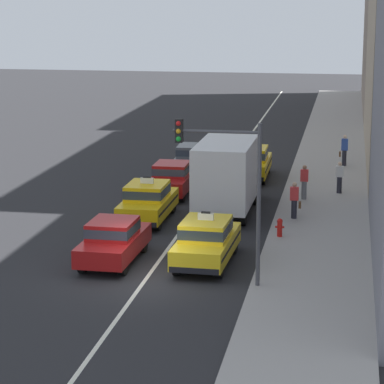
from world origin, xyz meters
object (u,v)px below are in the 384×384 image
Objects in this scene: sedan_left_third at (172,178)px; pedestrian_trailing at (304,182)px; taxi_right_nearest at (206,240)px; taxi_left_second at (148,201)px; pedestrian_near_crosswalk at (340,177)px; pedestrian_mid_block at (344,150)px; pedestrian_by_storefront at (295,200)px; sedan_left_fourth at (193,158)px; sedan_left_nearest at (113,240)px; taxi_right_third at (251,162)px; traffic_light_pole at (229,174)px; box_truck_right_second at (229,172)px; fire_hydrant at (280,227)px.

sedan_left_third is 6.32m from pedestrian_trailing.
sedan_left_third is at bearing 107.32° from taxi_right_nearest.
pedestrian_near_crosswalk is at bearing 38.41° from taxi_left_second.
pedestrian_mid_block is (4.64, 19.08, 0.13)m from taxi_right_nearest.
pedestrian_near_crosswalk is 0.89× the size of pedestrian_mid_block.
sedan_left_fourth is at bearing 122.49° from pedestrian_by_storefront.
pedestrian_near_crosswalk is (7.78, -4.07, 0.07)m from sedan_left_fourth.
sedan_left_fourth is (0.04, 16.47, 0.00)m from sedan_left_nearest.
sedan_left_fourth is 8.41m from pedestrian_trailing.
taxi_right_third reaches higher than pedestrian_trailing.
sedan_left_fourth is at bearing -159.39° from pedestrian_mid_block.
taxi_right_nearest reaches higher than pedestrian_by_storefront.
taxi_right_third is at bearing 93.93° from traffic_light_pole.
taxi_left_second is 0.99× the size of taxi_right_nearest.
traffic_light_pole is at bearing -103.01° from pedestrian_near_crosswalk.
sedan_left_third is at bearing 89.54° from taxi_left_second.
box_truck_right_second is at bearing -114.08° from pedestrian_mid_block.
taxi_right_third is 0.82× the size of traffic_light_pole.
taxi_left_second is 1.04× the size of sedan_left_fourth.
taxi_right_nearest is at bearing -59.15° from taxi_left_second.
sedan_left_fourth is 8.79m from pedestrian_near_crosswalk.
taxi_left_second reaches higher than fire_hydrant.
sedan_left_nearest and sedan_left_fourth have the same top height.
box_truck_right_second reaches higher than pedestrian_mid_block.
sedan_left_third is at bearing -134.32° from pedestrian_mid_block.
taxi_left_second is at bearing -121.17° from pedestrian_mid_block.
pedestrian_near_crosswalk reaches higher than fire_hydrant.
pedestrian_mid_block is 15.60m from fire_hydrant.
pedestrian_by_storefront is (-1.93, -12.39, -0.08)m from pedestrian_mid_block.
box_truck_right_second reaches higher than pedestrian_trailing.
pedestrian_near_crosswalk is at bearing -36.96° from taxi_right_third.
pedestrian_near_crosswalk reaches higher than sedan_left_nearest.
sedan_left_nearest is 6.95m from fire_hydrant.
taxi_right_nearest reaches higher than pedestrian_mid_block.
taxi_right_nearest is (3.32, 0.37, 0.03)m from sedan_left_nearest.
sedan_left_fourth is 0.95× the size of taxi_right_nearest.
pedestrian_mid_block reaches higher than sedan_left_nearest.
traffic_light_pole is at bearing -100.91° from fire_hydrant.
pedestrian_by_storefront is at bearing 82.93° from fire_hydrant.
pedestrian_by_storefront reaches higher than sedan_left_nearest.
taxi_right_nearest is at bearing -105.64° from pedestrian_trailing.
taxi_right_nearest is at bearing -112.06° from pedestrian_by_storefront.
pedestrian_near_crosswalk reaches higher than sedan_left_third.
box_truck_right_second is 4.06m from pedestrian_trailing.
pedestrian_near_crosswalk is (4.60, -3.46, 0.04)m from taxi_right_third.
box_truck_right_second is (3.00, -8.04, 0.93)m from sedan_left_fourth.
traffic_light_pole is at bearing -61.07° from taxi_left_second.
pedestrian_near_crosswalk is at bearing 39.66° from box_truck_right_second.
pedestrian_mid_block is (0.14, 7.05, 0.09)m from pedestrian_near_crosswalk.
pedestrian_near_crosswalk is at bearing 45.31° from pedestrian_trailing.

